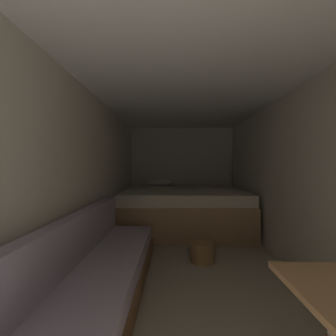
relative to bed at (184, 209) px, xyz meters
name	(u,v)px	position (x,y,z in m)	size (l,w,h in m)	color
ground_plane	(191,275)	(0.00, -1.83, -0.37)	(7.57, 7.57, 0.00)	#A39984
wall_back	(182,173)	(0.00, 0.98, 0.64)	(2.36, 0.05, 2.01)	beige
wall_left	(84,181)	(-1.15, -1.83, 0.64)	(0.05, 5.57, 2.01)	beige
wall_right	(301,181)	(1.16, -1.83, 0.64)	(0.05, 5.57, 2.01)	beige
ceiling_slab	(191,84)	(0.00, -1.83, 1.67)	(2.36, 5.57, 0.05)	white
bed	(184,209)	(0.00, 0.00, 0.00)	(2.14, 1.82, 0.88)	tan
sofa_left	(88,288)	(-0.84, -2.57, -0.13)	(0.64, 2.95, 0.74)	brown
wicker_basket	(203,252)	(0.17, -1.47, -0.25)	(0.30, 0.30, 0.24)	olive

